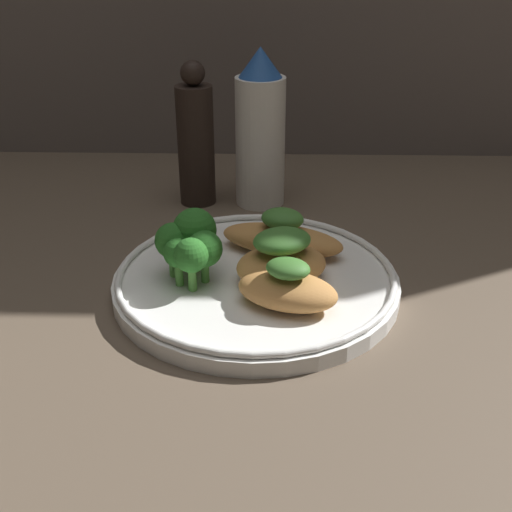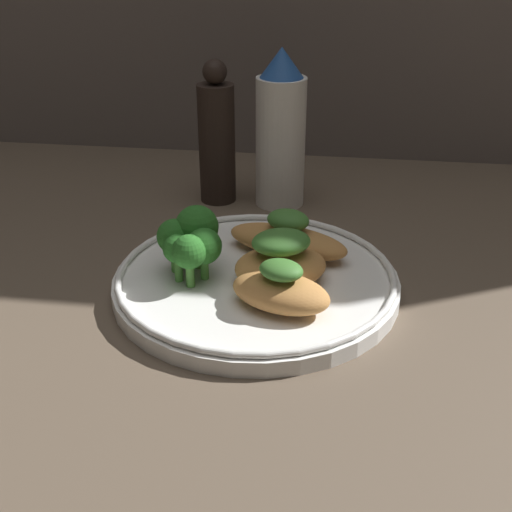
{
  "view_description": "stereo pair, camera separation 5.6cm",
  "coord_description": "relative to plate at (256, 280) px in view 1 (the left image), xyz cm",
  "views": [
    {
      "loc": [
        1.15,
        -49.23,
        29.35
      ],
      "look_at": [
        0.0,
        0.0,
        3.4
      ],
      "focal_mm": 45.0,
      "sensor_mm": 36.0,
      "label": 1
    },
    {
      "loc": [
        6.69,
        -48.79,
        29.35
      ],
      "look_at": [
        0.0,
        0.0,
        3.4
      ],
      "focal_mm": 45.0,
      "sensor_mm": 36.0,
      "label": 2
    }
  ],
  "objects": [
    {
      "name": "grilled_meat_back",
      "position": [
        2.33,
        4.66,
        2.01
      ],
      "size": [
        12.46,
        7.72,
        4.38
      ],
      "color": "#BC7F42",
      "rests_on": "plate"
    },
    {
      "name": "sauce_bottle",
      "position": [
        -0.01,
        20.02,
        7.42
      ],
      "size": [
        5.54,
        5.54,
        17.58
      ],
      "color": "white",
      "rests_on": "ground_plane"
    },
    {
      "name": "grilled_meat_front",
      "position": [
        2.65,
        -4.72,
        2.0
      ],
      "size": [
        9.44,
        7.31,
        4.13
      ],
      "color": "#BC7F42",
      "rests_on": "plate"
    },
    {
      "name": "grilled_meat_middle",
      "position": [
        2.22,
        -0.58,
        2.34
      ],
      "size": [
        9.84,
        8.93,
        4.74
      ],
      "color": "#BC7F42",
      "rests_on": "plate"
    },
    {
      "name": "plate",
      "position": [
        0.0,
        0.0,
        0.0
      ],
      "size": [
        25.21,
        25.21,
        2.0
      ],
      "color": "white",
      "rests_on": "ground_plane"
    },
    {
      "name": "pepper_grinder",
      "position": [
        -7.22,
        20.02,
        6.37
      ],
      "size": [
        4.13,
        4.13,
        16.16
      ],
      "color": "black",
      "rests_on": "ground_plane"
    },
    {
      "name": "broccoli_bunch",
      "position": [
        -5.63,
        -0.41,
        3.86
      ],
      "size": [
        5.96,
        6.8,
        5.96
      ],
      "color": "#4C8E38",
      "rests_on": "plate"
    },
    {
      "name": "ground_plane",
      "position": [
        0.0,
        0.0,
        -1.49
      ],
      "size": [
        180.0,
        180.0,
        1.0
      ],
      "primitive_type": "cube",
      "color": "brown"
    }
  ]
}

